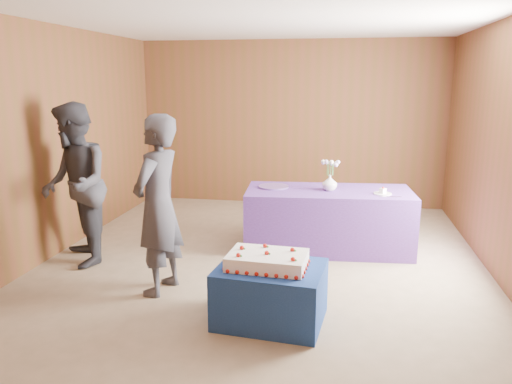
% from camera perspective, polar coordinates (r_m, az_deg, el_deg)
% --- Properties ---
extents(ground, '(6.00, 6.00, 0.00)m').
position_cam_1_polar(ground, '(5.72, 0.57, -8.44)').
color(ground, gray).
rests_on(ground, ground).
extents(room_shell, '(5.04, 6.04, 2.72)m').
position_cam_1_polar(room_shell, '(5.34, 0.61, 9.91)').
color(room_shell, brown).
rests_on(room_shell, ground).
extents(cake_table, '(0.97, 0.79, 0.50)m').
position_cam_1_polar(cake_table, '(4.41, 1.67, -11.56)').
color(cake_table, navy).
rests_on(cake_table, ground).
extents(serving_table, '(2.06, 1.05, 0.75)m').
position_cam_1_polar(serving_table, '(6.23, 8.24, -3.15)').
color(serving_table, '#5E389A').
rests_on(serving_table, ground).
extents(sheet_cake, '(0.72, 0.52, 0.16)m').
position_cam_1_polar(sheet_cake, '(4.29, 1.30, -7.80)').
color(sheet_cake, white).
rests_on(sheet_cake, cake_table).
extents(vase, '(0.20, 0.20, 0.19)m').
position_cam_1_polar(vase, '(6.10, 8.42, 1.05)').
color(vase, silver).
rests_on(vase, serving_table).
extents(flower_spray, '(0.23, 0.23, 0.18)m').
position_cam_1_polar(flower_spray, '(6.06, 8.49, 3.29)').
color(flower_spray, '#2A692D').
rests_on(flower_spray, vase).
extents(platter, '(0.44, 0.44, 0.02)m').
position_cam_1_polar(platter, '(6.22, 2.02, 0.62)').
color(platter, '#64458B').
rests_on(platter, serving_table).
extents(plate, '(0.28, 0.28, 0.01)m').
position_cam_1_polar(plate, '(6.04, 14.26, -0.18)').
color(plate, white).
rests_on(plate, serving_table).
extents(cake_slice, '(0.09, 0.09, 0.08)m').
position_cam_1_polar(cake_slice, '(6.04, 14.28, 0.17)').
color(cake_slice, white).
rests_on(cake_slice, plate).
extents(knife, '(0.26, 0.06, 0.00)m').
position_cam_1_polar(knife, '(5.92, 15.10, -0.54)').
color(knife, silver).
rests_on(knife, serving_table).
extents(guest_left, '(0.53, 0.71, 1.76)m').
position_cam_1_polar(guest_left, '(4.90, -11.14, -1.53)').
color(guest_left, '#393943').
rests_on(guest_left, ground).
extents(guest_right, '(1.08, 1.13, 1.83)m').
position_cam_1_polar(guest_right, '(5.91, -19.96, 0.75)').
color(guest_right, '#33343D').
rests_on(guest_right, ground).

